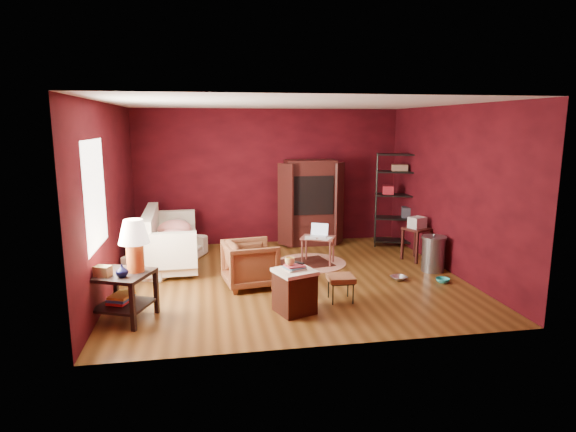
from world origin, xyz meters
name	(u,v)px	position (x,y,z in m)	size (l,w,h in m)	color
room	(288,194)	(-0.04, -0.01, 1.40)	(5.54, 5.04, 2.84)	brown
sofa	(168,246)	(-2.01, 1.07, 0.36)	(1.84, 0.54, 0.72)	white
armchair	(250,262)	(-0.68, -0.29, 0.39)	(0.76, 0.71, 0.79)	black
pet_bowl_steel	(399,272)	(1.72, -0.41, 0.13)	(0.26, 0.06, 0.26)	silver
pet_bowl_turquoise	(443,276)	(2.36, -0.65, 0.11)	(0.22, 0.07, 0.22)	teal
vase	(122,271)	(-2.38, -1.48, 0.70)	(0.15, 0.16, 0.15)	#0B0E38
mug	(290,260)	(-0.26, -1.45, 0.72)	(0.13, 0.10, 0.13)	#F6D578
side_table	(129,260)	(-2.32, -1.29, 0.78)	(0.86, 0.86, 1.31)	black
sofa_cushions	(168,241)	(-2.01, 1.09, 0.45)	(0.94, 2.20, 0.91)	white
hamper	(295,290)	(-0.20, -1.44, 0.31)	(0.62, 0.62, 0.68)	#3C180E
footstool	(341,279)	(0.53, -1.14, 0.32)	(0.38, 0.38, 0.37)	black
rug_round	(311,263)	(0.53, 0.78, 0.01)	(1.36, 1.36, 0.01)	beige
rug_oriental	(300,264)	(0.32, 0.73, 0.01)	(1.21, 0.93, 0.01)	#501D15
laptop_desk	(318,240)	(0.64, 0.72, 0.45)	(0.70, 0.62, 0.72)	brown
tv_armoire	(310,201)	(0.82, 2.18, 0.92)	(1.39, 0.73, 1.77)	#411512
wire_shelving	(399,196)	(2.57, 1.73, 1.05)	(1.01, 0.68, 1.91)	black
small_stand	(417,228)	(2.49, 0.64, 0.61)	(0.54, 0.54, 0.82)	#411512
trash_can	(433,254)	(2.48, -0.05, 0.31)	(0.51, 0.51, 0.66)	gray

